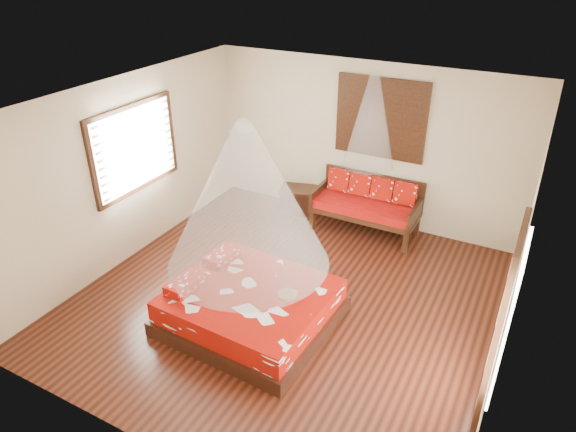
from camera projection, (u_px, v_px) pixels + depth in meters
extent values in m
cube|color=black|center=(288.00, 299.00, 7.24)|extent=(5.50, 5.50, 0.02)
cube|color=white|center=(288.00, 103.00, 5.89)|extent=(5.50, 5.50, 0.02)
cube|color=beige|center=(126.00, 171.00, 7.70)|extent=(0.02, 5.50, 2.80)
cube|color=beige|center=(518.00, 268.00, 5.43)|extent=(0.02, 5.50, 2.80)
cube|color=beige|center=(364.00, 144.00, 8.71)|extent=(5.50, 0.02, 2.80)
cube|color=beige|center=(139.00, 343.00, 4.42)|extent=(5.50, 0.02, 2.80)
cube|color=black|center=(251.00, 315.00, 6.75)|extent=(2.11, 1.93, 0.20)
cube|color=#970D04|center=(251.00, 300.00, 6.63)|extent=(2.01, 1.82, 0.30)
cube|color=#970D04|center=(185.00, 284.00, 6.57)|extent=(0.31, 0.54, 0.13)
cube|color=#970D04|center=(222.00, 256.00, 7.16)|extent=(0.31, 0.54, 0.13)
cube|color=black|center=(312.00, 218.00, 8.89)|extent=(0.08, 0.08, 0.42)
cube|color=black|center=(406.00, 241.00, 8.21)|extent=(0.08, 0.08, 0.42)
cube|color=black|center=(328.00, 202.00, 9.41)|extent=(0.08, 0.08, 0.42)
cube|color=black|center=(417.00, 223.00, 8.73)|extent=(0.08, 0.08, 0.42)
cube|color=black|center=(365.00, 212.00, 8.73)|extent=(1.78, 0.79, 0.08)
cube|color=#920E05|center=(365.00, 206.00, 8.68)|extent=(1.72, 0.73, 0.14)
cube|color=black|center=(373.00, 188.00, 8.87)|extent=(1.78, 0.06, 0.55)
cube|color=black|center=(320.00, 193.00, 9.00)|extent=(0.06, 0.79, 0.30)
cube|color=black|center=(415.00, 214.00, 8.30)|extent=(0.06, 0.79, 0.30)
cube|color=#970D04|center=(339.00, 180.00, 8.98)|extent=(0.38, 0.20, 0.39)
cube|color=#970D04|center=(360.00, 185.00, 8.82)|extent=(0.38, 0.20, 0.39)
cube|color=#970D04|center=(382.00, 189.00, 8.66)|extent=(0.38, 0.20, 0.39)
cube|color=#970D04|center=(405.00, 194.00, 8.49)|extent=(0.38, 0.20, 0.39)
cube|color=black|center=(299.00, 201.00, 9.48)|extent=(0.72, 0.60, 0.41)
cube|color=black|center=(299.00, 190.00, 9.37)|extent=(0.77, 0.65, 0.05)
cube|color=black|center=(381.00, 118.00, 8.33)|extent=(1.52, 0.06, 1.32)
cube|color=black|center=(380.00, 119.00, 8.32)|extent=(1.35, 0.04, 1.10)
cube|color=black|center=(135.00, 148.00, 7.70)|extent=(0.08, 1.74, 1.34)
cube|color=white|center=(137.00, 149.00, 7.68)|extent=(0.04, 1.54, 1.10)
cube|color=black|center=(500.00, 326.00, 5.14)|extent=(0.08, 1.02, 2.16)
cube|color=white|center=(499.00, 317.00, 5.10)|extent=(0.03, 0.82, 1.70)
cylinder|color=brown|center=(288.00, 294.00, 6.48)|extent=(0.26, 0.26, 0.03)
cone|color=white|center=(246.00, 196.00, 5.92)|extent=(1.99, 1.99, 1.80)
cone|color=white|center=(371.00, 120.00, 7.92)|extent=(0.81, 0.81, 1.50)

